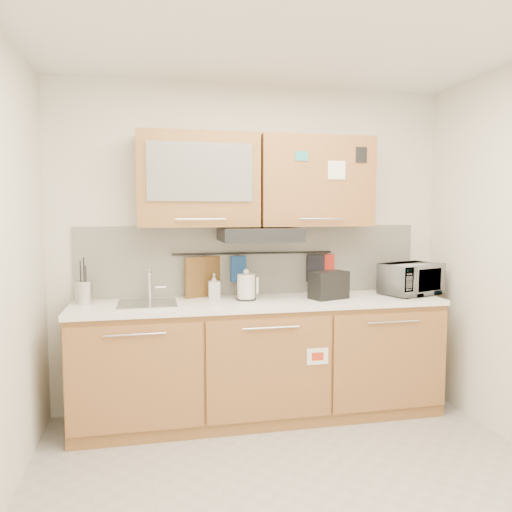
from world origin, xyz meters
name	(u,v)px	position (x,y,z in m)	size (l,w,h in m)	color
floor	(308,503)	(0.00, 0.00, 0.00)	(3.20, 3.20, 0.00)	#9E9993
ceiling	(313,11)	(0.00, 0.00, 2.60)	(3.20, 3.20, 0.00)	white
wall_back	(253,248)	(0.00, 1.50, 1.30)	(3.20, 3.20, 0.00)	silver
base_cabinet	(261,366)	(0.00, 1.19, 0.41)	(2.80, 0.64, 0.88)	#905F33
countertop	(261,303)	(0.00, 1.19, 0.90)	(2.82, 0.62, 0.04)	white
backsplash	(253,260)	(0.00, 1.49, 1.20)	(2.80, 0.02, 0.56)	silver
upper_cabinets	(257,181)	(0.00, 1.32, 1.83)	(1.82, 0.37, 0.70)	#905F33
range_hood	(259,234)	(0.00, 1.25, 1.42)	(0.60, 0.46, 0.10)	black
sink	(147,303)	(-0.85, 1.21, 0.92)	(0.42, 0.40, 0.26)	silver
utensil_rail	(254,253)	(0.00, 1.45, 1.26)	(0.02, 0.02, 1.30)	black
utensil_crock	(84,292)	(-1.30, 1.30, 1.01)	(0.17, 0.17, 0.34)	silver
kettle	(246,288)	(-0.11, 1.23, 1.01)	(0.17, 0.15, 0.24)	silver
toaster	(329,285)	(0.53, 1.15, 1.03)	(0.32, 0.25, 0.21)	black
microwave	(411,279)	(1.25, 1.19, 1.05)	(0.46, 0.31, 0.26)	#999999
soap_bottle	(214,286)	(-0.34, 1.37, 1.02)	(0.09, 0.09, 0.19)	#999999
cutting_board	(205,283)	(-0.40, 1.44, 1.03)	(0.34, 0.02, 0.42)	brown
oven_mitt	(238,269)	(-0.13, 1.44, 1.14)	(0.12, 0.03, 0.20)	navy
dark_pouch	(315,268)	(0.52, 1.44, 1.13)	(0.14, 0.04, 0.23)	black
pot_holder	(327,263)	(0.62, 1.44, 1.17)	(0.12, 0.02, 0.14)	#A92316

